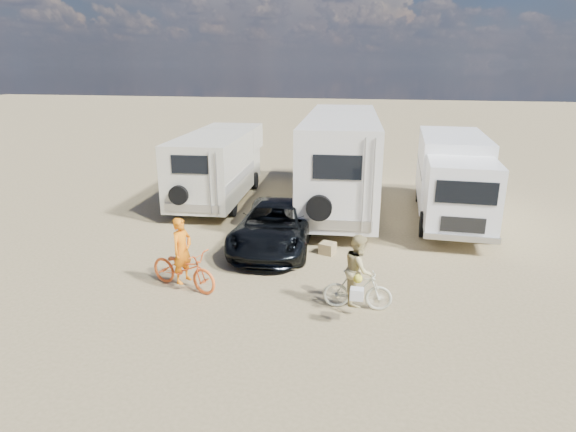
% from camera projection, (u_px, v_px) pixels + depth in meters
% --- Properties ---
extents(ground, '(140.00, 140.00, 0.00)m').
position_uv_depth(ground, '(320.00, 286.00, 12.16)').
color(ground, '#9B875C').
rests_on(ground, ground).
extents(rv_main, '(3.27, 9.46, 3.59)m').
position_uv_depth(rv_main, '(341.00, 162.00, 18.46)').
color(rv_main, silver).
rests_on(rv_main, ground).
extents(rv_left, '(2.81, 7.01, 2.78)m').
position_uv_depth(rv_left, '(219.00, 167.00, 19.46)').
color(rv_left, white).
rests_on(rv_left, ground).
extents(box_truck, '(2.41, 7.24, 2.93)m').
position_uv_depth(box_truck, '(453.00, 180.00, 17.01)').
color(box_truck, white).
rests_on(box_truck, ground).
extents(dark_suv, '(2.44, 4.94, 1.35)m').
position_uv_depth(dark_suv, '(276.00, 225.00, 14.67)').
color(dark_suv, black).
rests_on(dark_suv, ground).
extents(bike_man, '(2.12, 1.30, 1.05)m').
position_uv_depth(bike_man, '(183.00, 269.00, 11.92)').
color(bike_man, orange).
rests_on(bike_man, ground).
extents(bike_woman, '(1.59, 0.50, 0.95)m').
position_uv_depth(bike_woman, '(358.00, 290.00, 10.90)').
color(bike_woman, beige).
rests_on(bike_woman, ground).
extents(rider_man, '(0.57, 0.70, 1.67)m').
position_uv_depth(rider_man, '(183.00, 257.00, 11.83)').
color(rider_man, orange).
rests_on(rider_man, ground).
extents(rider_woman, '(0.64, 0.81, 1.62)m').
position_uv_depth(rider_woman, '(358.00, 277.00, 10.80)').
color(rider_woman, tan).
rests_on(rider_woman, ground).
extents(bike_parked, '(1.68, 1.42, 0.87)m').
position_uv_depth(bike_parked, '(464.00, 215.00, 16.51)').
color(bike_parked, '#282A28').
rests_on(bike_parked, ground).
extents(cooler, '(0.55, 0.42, 0.41)m').
position_uv_depth(cooler, '(268.00, 231.00, 15.54)').
color(cooler, '#1B6282').
rests_on(cooler, ground).
extents(crate, '(0.52, 0.52, 0.34)m').
position_uv_depth(crate, '(327.00, 248.00, 14.22)').
color(crate, '#967E53').
rests_on(crate, ground).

